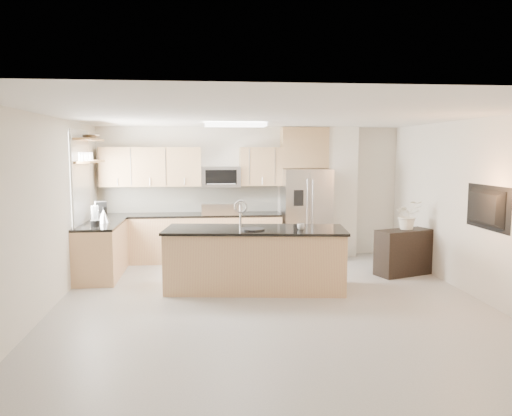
{
  "coord_description": "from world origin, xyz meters",
  "views": [
    {
      "loc": [
        -0.91,
        -6.7,
        2.14
      ],
      "look_at": [
        -0.09,
        1.3,
        1.21
      ],
      "focal_mm": 35.0,
      "sensor_mm": 36.0,
      "label": 1
    }
  ],
  "objects": [
    {
      "name": "window",
      "position": [
        -2.98,
        1.85,
        1.65
      ],
      "size": [
        0.04,
        1.15,
        1.65
      ],
      "color": "white",
      "rests_on": "wall_left"
    },
    {
      "name": "credenza",
      "position": [
        2.49,
        1.45,
        0.39
      ],
      "size": [
        1.06,
        0.72,
        0.78
      ],
      "primitive_type": "cube",
      "rotation": [
        0.0,
        0.0,
        0.34
      ],
      "color": "black",
      "rests_on": "floor"
    },
    {
      "name": "blender",
      "position": [
        -2.67,
        1.46,
        1.07
      ],
      "size": [
        0.15,
        0.15,
        0.34
      ],
      "color": "black",
      "rests_on": "left_counter"
    },
    {
      "name": "refrigerator",
      "position": [
        1.06,
        2.87,
        0.89
      ],
      "size": [
        0.92,
        0.78,
        1.78
      ],
      "color": "#B1B1B4",
      "rests_on": "floor"
    },
    {
      "name": "floor",
      "position": [
        0.0,
        0.0,
        0.0
      ],
      "size": [
        6.5,
        6.5,
        0.0
      ],
      "primitive_type": "plane",
      "color": "#B0ADA7",
      "rests_on": "ground"
    },
    {
      "name": "upper_cabinets",
      "position": [
        -1.3,
        3.09,
        1.83
      ],
      "size": [
        3.5,
        0.33,
        0.75
      ],
      "color": "tan",
      "rests_on": "wall_back"
    },
    {
      "name": "wall_front",
      "position": [
        0.0,
        -3.25,
        1.3
      ],
      "size": [
        6.0,
        0.02,
        2.6
      ],
      "primitive_type": "cube",
      "color": "beige",
      "rests_on": "floor"
    },
    {
      "name": "cup",
      "position": [
        0.52,
        0.6,
        1.0
      ],
      "size": [
        0.15,
        0.15,
        0.09
      ],
      "primitive_type": "imported",
      "rotation": [
        0.0,
        0.0,
        0.36
      ],
      "color": "silver",
      "rests_on": "island"
    },
    {
      "name": "kettle",
      "position": [
        -2.62,
        1.9,
        1.04
      ],
      "size": [
        0.21,
        0.21,
        0.27
      ],
      "color": "#B1B1B4",
      "rests_on": "left_counter"
    },
    {
      "name": "shelf_upper",
      "position": [
        -2.85,
        1.95,
        2.32
      ],
      "size": [
        0.3,
        1.2,
        0.04
      ],
      "primitive_type": "cube",
      "color": "olive",
      "rests_on": "wall_left"
    },
    {
      "name": "island",
      "position": [
        -0.16,
        0.8,
        0.48
      ],
      "size": [
        2.85,
        1.32,
        1.37
      ],
      "rotation": [
        0.0,
        0.0,
        -0.12
      ],
      "color": "#D8B577",
      "rests_on": "floor"
    },
    {
      "name": "wall_back",
      "position": [
        0.0,
        3.25,
        1.3
      ],
      "size": [
        6.0,
        0.02,
        2.6
      ],
      "primitive_type": "cube",
      "color": "beige",
      "rests_on": "floor"
    },
    {
      "name": "coffee_maker",
      "position": [
        -2.69,
        2.01,
        1.09
      ],
      "size": [
        0.24,
        0.27,
        0.35
      ],
      "color": "black",
      "rests_on": "left_counter"
    },
    {
      "name": "ceiling",
      "position": [
        0.0,
        0.0,
        2.6
      ],
      "size": [
        6.0,
        6.5,
        0.02
      ],
      "primitive_type": "cube",
      "color": "white",
      "rests_on": "wall_back"
    },
    {
      "name": "partition_column",
      "position": [
        1.82,
        3.1,
        1.3
      ],
      "size": [
        0.6,
        0.3,
        2.6
      ],
      "primitive_type": "cube",
      "color": "white",
      "rests_on": "floor"
    },
    {
      "name": "range",
      "position": [
        -0.6,
        2.92,
        0.47
      ],
      "size": [
        0.76,
        0.64,
        1.14
      ],
      "color": "black",
      "rests_on": "floor"
    },
    {
      "name": "platter",
      "position": [
        -0.2,
        0.68,
        0.96
      ],
      "size": [
        0.39,
        0.39,
        0.02
      ],
      "primitive_type": "cylinder",
      "rotation": [
        0.0,
        0.0,
        -0.07
      ],
      "color": "black",
      "rests_on": "island"
    },
    {
      "name": "left_counter",
      "position": [
        -2.67,
        1.85,
        0.46
      ],
      "size": [
        0.66,
        1.5,
        0.92
      ],
      "color": "#D8B577",
      "rests_on": "floor"
    },
    {
      "name": "shelf_lower",
      "position": [
        -2.85,
        1.95,
        1.95
      ],
      "size": [
        0.3,
        1.2,
        0.04
      ],
      "primitive_type": "cube",
      "color": "olive",
      "rests_on": "wall_left"
    },
    {
      "name": "wall_right",
      "position": [
        3.0,
        0.0,
        1.3
      ],
      "size": [
        0.02,
        6.5,
        2.6
      ],
      "primitive_type": "cube",
      "color": "beige",
      "rests_on": "floor"
    },
    {
      "name": "microwave",
      "position": [
        -0.6,
        3.04,
        1.63
      ],
      "size": [
        0.76,
        0.4,
        0.4
      ],
      "color": "#B1B1B4",
      "rests_on": "upper_cabinets"
    },
    {
      "name": "ceiling_fixture",
      "position": [
        -0.4,
        1.6,
        2.56
      ],
      "size": [
        1.0,
        0.5,
        0.06
      ],
      "primitive_type": "cube",
      "color": "white",
      "rests_on": "ceiling"
    },
    {
      "name": "television",
      "position": [
        2.91,
        -0.2,
        1.35
      ],
      "size": [
        0.14,
        1.08,
        0.62
      ],
      "primitive_type": "imported",
      "rotation": [
        0.0,
        0.0,
        1.57
      ],
      "color": "black",
      "rests_on": "wall_right"
    },
    {
      "name": "back_counter",
      "position": [
        -1.23,
        2.93,
        0.47
      ],
      "size": [
        3.55,
        0.66,
        1.44
      ],
      "color": "#D8B577",
      "rests_on": "floor"
    },
    {
      "name": "wall_left",
      "position": [
        -3.0,
        0.0,
        1.3
      ],
      "size": [
        0.02,
        6.5,
        2.6
      ],
      "primitive_type": "cube",
      "color": "beige",
      "rests_on": "floor"
    },
    {
      "name": "flower_vase",
      "position": [
        2.56,
        1.49,
        1.16
      ],
      "size": [
        0.77,
        0.69,
        0.76
      ],
      "primitive_type": "imported",
      "rotation": [
        0.0,
        0.0,
        0.16
      ],
      "color": "silver",
      "rests_on": "credenza"
    },
    {
      "name": "bowl",
      "position": [
        -2.85,
        2.12,
        2.38
      ],
      "size": [
        0.47,
        0.47,
        0.09
      ],
      "primitive_type": "imported",
      "rotation": [
        0.0,
        0.0,
        -0.34
      ],
      "color": "#B1B1B4",
      "rests_on": "shelf_upper"
    }
  ]
}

